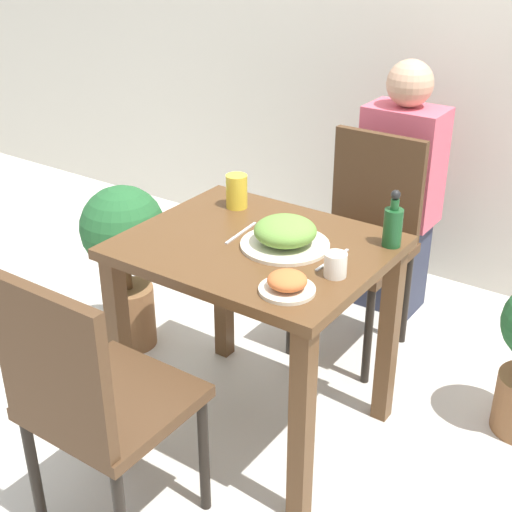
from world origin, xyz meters
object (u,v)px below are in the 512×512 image
Objects in this scene: chair_near at (91,397)px; sauce_bottle at (393,225)px; chair_far at (362,232)px; food_plate at (285,234)px; juice_glass at (237,191)px; person_figure at (400,192)px; drink_cup at (335,265)px; side_plate at (287,283)px; potted_plant_left at (125,248)px.

sauce_bottle reaches higher than chair_near.
sauce_bottle is at bearing -55.44° from chair_far.
chair_near is at bearing -103.35° from food_plate.
juice_glass is 0.95m from person_figure.
juice_glass is at bearing 154.55° from drink_cup.
potted_plant_left is at bearing 160.83° from side_plate.
juice_glass is (-0.56, 0.26, 0.02)m from drink_cup.
side_plate reaches higher than potted_plant_left.
drink_cup is at bearing -99.85° from sauce_bottle.
chair_near is at bearing -116.08° from sauce_bottle.
chair_far is 3.14× the size of food_plate.
chair_far is at bearing 36.43° from potted_plant_left.
chair_far reaches higher than side_plate.
drink_cup is 0.62m from juice_glass.
sauce_bottle is 0.26× the size of potted_plant_left.
juice_glass is (-0.15, 0.90, 0.29)m from chair_near.
person_figure is (-0.34, 0.86, -0.24)m from sauce_bottle.
juice_glass is at bearing -106.75° from person_figure.
sauce_bottle reaches higher than potted_plant_left.
chair_far is 0.37m from person_figure.
food_plate is at bearing -103.35° from chair_near.
person_figure is at bearing 73.25° from juice_glass.
juice_glass is (-0.49, 0.43, 0.04)m from side_plate.
food_plate is 1.08m from person_figure.
person_figure is (0.27, 0.88, -0.23)m from juice_glass.
sauce_bottle is 1.19m from potted_plant_left.
juice_glass is at bearing -117.89° from chair_far.
sauce_bottle is at bearing 75.51° from side_plate.
sauce_bottle is 0.17× the size of person_figure.
sauce_bottle is at bearing -68.32° from person_figure.
food_plate is at bearing -29.05° from juice_glass.
person_figure is at bearing 50.47° from potted_plant_left.
sauce_bottle is at bearing 35.81° from food_plate.
chair_near is at bearing -93.62° from person_figure.
juice_glass is at bearing -80.42° from chair_near.
potted_plant_left is 1.25m from person_figure.
drink_cup is at bearing -69.77° from chair_far.
side_plate is at bearing -125.34° from chair_near.
juice_glass is 0.11× the size of person_figure.
sauce_bottle is (0.61, 0.02, 0.01)m from juice_glass.
side_plate is at bearing -112.18° from drink_cup.
chair_far is 0.66m from sauce_bottle.
chair_far is at bearing 94.46° from food_plate.
chair_far is 7.40× the size of juice_glass.
person_figure reaches higher than food_plate.
potted_plant_left is 0.63× the size of person_figure.
drink_cup reaches higher than side_plate.
side_plate is 0.23× the size of potted_plant_left.
chair_near is 12.34× the size of drink_cup.
side_plate is 0.14× the size of person_figure.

